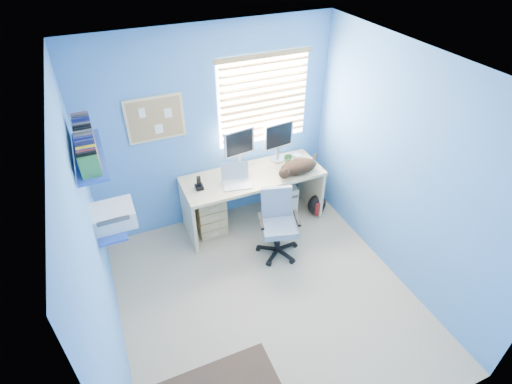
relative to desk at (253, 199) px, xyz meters
name	(u,v)px	position (x,y,z in m)	size (l,w,h in m)	color
floor	(267,298)	(-0.37, -1.26, -0.37)	(3.00, 3.20, 0.00)	tan
ceiling	(273,72)	(-0.37, -1.26, 2.13)	(3.00, 3.20, 0.00)	white
wall_back	(213,132)	(-0.37, 0.34, 0.88)	(3.00, 0.01, 2.50)	#4585CF
wall_front	(381,361)	(-0.37, -2.86, 0.88)	(3.00, 0.01, 2.50)	#4585CF
wall_left	(95,256)	(-1.87, -1.26, 0.88)	(0.01, 3.20, 2.50)	#4585CF
wall_right	(403,172)	(1.13, -1.26, 0.88)	(0.01, 3.20, 2.50)	#4585CF
desk	(253,199)	(0.00, 0.00, 0.00)	(1.76, 0.65, 0.74)	tan
laptop	(236,177)	(-0.26, -0.12, 0.48)	(0.33, 0.26, 0.22)	silver
monitor_left	(239,149)	(-0.09, 0.22, 0.64)	(0.40, 0.12, 0.54)	silver
monitor_right	(278,142)	(0.43, 0.20, 0.64)	(0.40, 0.12, 0.54)	silver
phone	(199,182)	(-0.69, -0.01, 0.45)	(0.09, 0.11, 0.17)	black
mug	(288,159)	(0.53, 0.08, 0.42)	(0.10, 0.09, 0.10)	#317737
cd_spindle	(297,156)	(0.69, 0.12, 0.41)	(0.13, 0.13, 0.07)	silver
cat	(299,166)	(0.55, -0.17, 0.46)	(0.48, 0.25, 0.17)	black
tower_pc	(285,196)	(0.50, 0.06, -0.14)	(0.19, 0.44, 0.45)	beige
drawer_boxes	(211,215)	(-0.57, 0.01, -0.10)	(0.35, 0.28, 0.54)	tan
yellow_book	(282,213)	(0.36, -0.14, -0.25)	(0.03, 0.17, 0.24)	yellow
backpack	(317,205)	(0.85, -0.20, -0.22)	(0.26, 0.20, 0.31)	black
office_chair	(278,231)	(0.05, -0.63, -0.06)	(0.59, 0.59, 0.83)	black
window_blinds	(264,100)	(0.28, 0.31, 1.18)	(1.15, 0.05, 1.10)	white
corkboard	(155,119)	(-1.02, 0.33, 1.18)	(0.64, 0.02, 0.52)	tan
wall_shelves	(99,182)	(-1.72, -0.51, 1.06)	(0.42, 0.90, 1.05)	#264CB2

